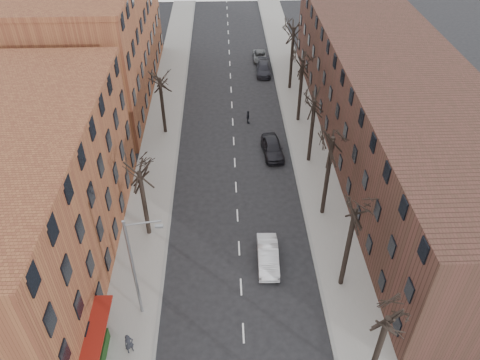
{
  "coord_description": "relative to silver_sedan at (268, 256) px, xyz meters",
  "views": [
    {
      "loc": [
        -0.96,
        -10.75,
        28.38
      ],
      "look_at": [
        0.23,
        20.04,
        4.0
      ],
      "focal_mm": 35.0,
      "sensor_mm": 36.0,
      "label": 1
    }
  ],
  "objects": [
    {
      "name": "sidewalk_right",
      "position": [
        5.77,
        20.63,
        -0.68
      ],
      "size": [
        4.0,
        90.0,
        0.15
      ],
      "primitive_type": "cube",
      "color": "gray",
      "rests_on": "ground"
    },
    {
      "name": "sidewalk_left",
      "position": [
        -10.23,
        20.63,
        -0.68
      ],
      "size": [
        4.0,
        90.0,
        0.15
      ],
      "primitive_type": "cube",
      "color": "gray",
      "rests_on": "ground"
    },
    {
      "name": "pedestrian_a",
      "position": [
        -9.77,
        -7.54,
        0.24
      ],
      "size": [
        0.73,
        0.67,
        1.68
      ],
      "primitive_type": "imported",
      "rotation": [
        0.0,
        0.0,
        0.58
      ],
      "color": "black",
      "rests_on": "sidewalk_left"
    },
    {
      "name": "parked_car_mid",
      "position": [
        2.35,
        34.22,
        -0.06
      ],
      "size": [
        2.27,
        4.93,
        1.4
      ],
      "primitive_type": "imported",
      "rotation": [
        0.0,
        0.0,
        -0.07
      ],
      "color": "black",
      "rests_on": "ground"
    },
    {
      "name": "tree_left_a",
      "position": [
        -9.83,
        3.63,
        -0.76
      ],
      "size": [
        5.2,
        5.2,
        9.5
      ],
      "primitive_type": null,
      "color": "black",
      "rests_on": "ground"
    },
    {
      "name": "tree_right_e",
      "position": [
        5.37,
        21.63,
        -0.76
      ],
      "size": [
        5.2,
        5.2,
        10.8
      ],
      "primitive_type": null,
      "color": "black",
      "rests_on": "ground"
    },
    {
      "name": "parked_car_far",
      "position": [
        2.15,
        38.61,
        -0.17
      ],
      "size": [
        1.97,
        4.21,
        1.17
      ],
      "primitive_type": "imported",
      "rotation": [
        0.0,
        0.0,
        -0.01
      ],
      "color": "#515558",
      "rests_on": "ground"
    },
    {
      "name": "tree_right_b",
      "position": [
        5.37,
        -2.37,
        -0.76
      ],
      "size": [
        5.2,
        5.2,
        10.8
      ],
      "primitive_type": null,
      "color": "black",
      "rests_on": "ground"
    },
    {
      "name": "building_left_near",
      "position": [
        -18.23,
        0.63,
        5.24
      ],
      "size": [
        12.0,
        26.0,
        12.0
      ],
      "primitive_type": "cube",
      "color": "brown",
      "rests_on": "ground"
    },
    {
      "name": "streetlight",
      "position": [
        -9.25,
        -4.37,
        4.26
      ],
      "size": [
        2.45,
        0.22,
        9.03
      ],
      "color": "slate",
      "rests_on": "ground"
    },
    {
      "name": "tree_right_f",
      "position": [
        5.37,
        29.63,
        -0.76
      ],
      "size": [
        5.2,
        5.2,
        11.6
      ],
      "primitive_type": null,
      "color": "black",
      "rests_on": "ground"
    },
    {
      "name": "building_right",
      "position": [
        13.77,
        15.63,
        4.24
      ],
      "size": [
        12.0,
        50.0,
        10.0
      ],
      "primitive_type": "cube",
      "color": "#442720",
      "rests_on": "ground"
    },
    {
      "name": "tree_left_b",
      "position": [
        -9.83,
        19.63,
        -0.76
      ],
      "size": [
        5.2,
        5.2,
        9.5
      ],
      "primitive_type": null,
      "color": "black",
      "rests_on": "ground"
    },
    {
      "name": "tree_right_d",
      "position": [
        5.37,
        13.63,
        -0.76
      ],
      "size": [
        5.2,
        5.2,
        10.0
      ],
      "primitive_type": null,
      "color": "black",
      "rests_on": "ground"
    },
    {
      "name": "silver_sedan",
      "position": [
        0.0,
        0.0,
        0.0
      ],
      "size": [
        1.7,
        4.63,
        1.51
      ],
      "primitive_type": "imported",
      "rotation": [
        0.0,
        0.0,
        -0.02
      ],
      "color": "silver",
      "rests_on": "ground"
    },
    {
      "name": "parked_car_near",
      "position": [
        1.75,
        14.98,
        0.07
      ],
      "size": [
        2.36,
        5.03,
        1.66
      ],
      "primitive_type": "imported",
      "rotation": [
        0.0,
        0.0,
        0.08
      ],
      "color": "black",
      "rests_on": "ground"
    },
    {
      "name": "tree_right_c",
      "position": [
        5.37,
        5.63,
        -0.76
      ],
      "size": [
        5.2,
        5.2,
        11.6
      ],
      "primitive_type": null,
      "color": "black",
      "rests_on": "ground"
    },
    {
      "name": "pedestrian_crossing",
      "position": [
        -0.47,
        21.33,
        0.03
      ],
      "size": [
        0.44,
        0.94,
        1.56
      ],
      "primitive_type": "imported",
      "rotation": [
        0.0,
        0.0,
        1.51
      ],
      "color": "black",
      "rests_on": "ground"
    },
    {
      "name": "building_left_far",
      "position": [
        -18.23,
        29.63,
        6.24
      ],
      "size": [
        12.0,
        28.0,
        14.0
      ],
      "primitive_type": "cube",
      "color": "brown",
      "rests_on": "ground"
    }
  ]
}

